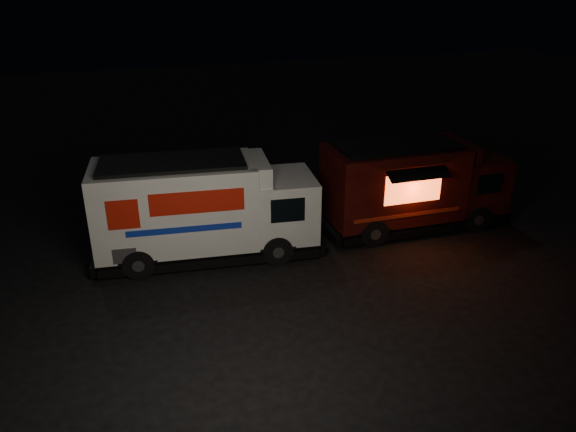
# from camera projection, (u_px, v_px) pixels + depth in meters

# --- Properties ---
(ground) EXTENTS (80.00, 80.00, 0.00)m
(ground) POSITION_uv_depth(u_px,v_px,m) (270.00, 305.00, 15.30)
(ground) COLOR black
(ground) RESTS_ON ground
(white_truck) EXTENTS (7.27, 3.07, 3.21)m
(white_truck) POSITION_uv_depth(u_px,v_px,m) (207.00, 208.00, 17.34)
(white_truck) COLOR silver
(white_truck) RESTS_ON ground
(red_truck) EXTENTS (6.63, 2.46, 3.08)m
(red_truck) POSITION_uv_depth(u_px,v_px,m) (415.00, 184.00, 19.37)
(red_truck) COLOR #390F0A
(red_truck) RESTS_ON ground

